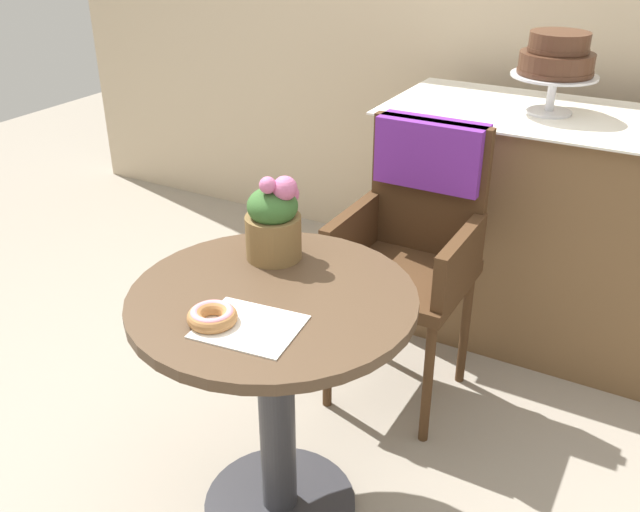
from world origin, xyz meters
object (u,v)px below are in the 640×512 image
Objects in this scene: cafe_table at (275,364)px; flower_vase at (274,220)px; donut_front at (212,316)px; tiered_cake_stand at (557,60)px; wicker_chair at (416,220)px.

flower_vase is (-0.10, 0.17, 0.32)m from cafe_table.
tiered_cake_stand is at bearing 75.25° from donut_front.
donut_front is at bearing -104.57° from cafe_table.
cafe_table is 1.46m from tiered_cake_stand.
flower_vase reaches higher than cafe_table.
tiered_cake_stand is (0.45, 1.13, 0.26)m from flower_vase.
cafe_table is at bearing -59.16° from flower_vase.
donut_front is 0.37m from flower_vase.
wicker_chair is 3.18× the size of tiered_cake_stand.
wicker_chair is 0.76m from tiered_cake_stand.
cafe_table is 0.75× the size of wicker_chair.
tiered_cake_stand reaches higher than donut_front.
cafe_table is 6.19× the size of donut_front.
cafe_table is 2.40× the size of tiered_cake_stand.
flower_vase reaches higher than wicker_chair.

